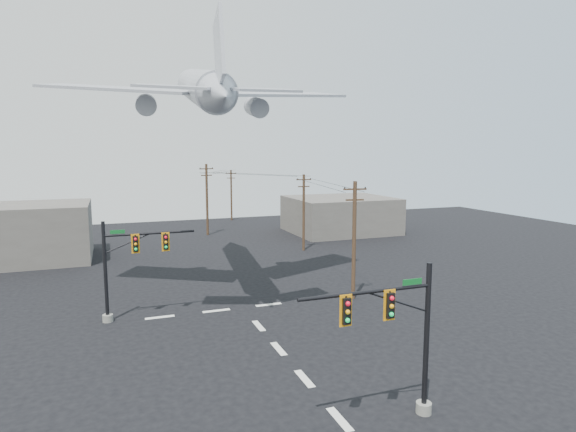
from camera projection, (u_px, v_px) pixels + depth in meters
name	position (u px, v px, depth m)	size (l,w,h in m)	color
ground	(305.00, 379.00, 24.52)	(120.00, 120.00, 0.00)	black
lane_markings	(271.00, 340.00, 29.47)	(14.00, 21.20, 0.01)	white
signal_mast_near	(402.00, 339.00, 20.34)	(6.37, 0.75, 6.82)	gray
signal_mast_far	(125.00, 267.00, 32.67)	(6.34, 0.76, 6.91)	gray
utility_pole_a	(354.00, 238.00, 37.27)	(1.85, 0.42, 9.26)	#4A2E20
utility_pole_b	(304.00, 211.00, 55.73)	(1.80, 0.30, 8.89)	#4A2E20
utility_pole_c	(207.00, 198.00, 66.02)	(1.99, 0.55, 9.83)	#4A2E20
utility_pole_d	(231.00, 194.00, 80.58)	(1.68, 0.70, 8.44)	#4A2E20
power_lines	(261.00, 176.00, 58.61)	(10.22, 46.02, 0.29)	black
airliner	(202.00, 89.00, 38.71)	(24.51, 25.82, 6.82)	#A9ADB5
building_right	(340.00, 215.00, 68.95)	(14.00, 12.00, 5.00)	#645E58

